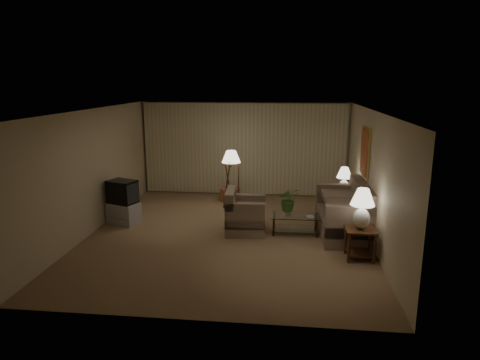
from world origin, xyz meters
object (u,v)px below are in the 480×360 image
object	(u,v)px
crt_tv	(122,192)
floor_lamp	(231,178)
side_table_near	(360,238)
table_lamp_near	(362,205)
coffee_table	(295,221)
side_table_far	(343,201)
table_lamp_far	(344,178)
tv_cabinet	(124,213)
ottoman	(230,194)
sofa	(343,214)
vase	(288,212)
armchair	(246,215)

from	to	relation	value
crt_tv	floor_lamp	distance (m)	2.85
side_table_near	crt_tv	distance (m)	5.43
table_lamp_near	coffee_table	size ratio (longest dim) A/B	0.72
coffee_table	side_table_near	bearing A→B (deg)	-46.35
side_table_near	side_table_far	world-z (taller)	same
side_table_near	floor_lamp	size ratio (longest dim) A/B	0.39
table_lamp_far	tv_cabinet	bearing A→B (deg)	-168.15
table_lamp_near	crt_tv	distance (m)	5.42
side_table_near	coffee_table	distance (m)	1.73
coffee_table	floor_lamp	xyz separation A→B (m)	(-1.65, 1.86, 0.52)
floor_lamp	ottoman	bearing A→B (deg)	100.44
sofa	coffee_table	xyz separation A→B (m)	(-1.04, -0.10, -0.17)
crt_tv	vase	world-z (taller)	crt_tv
table_lamp_near	tv_cabinet	world-z (taller)	table_lamp_near
sofa	tv_cabinet	bearing A→B (deg)	-93.72
side_table_near	coffee_table	bearing A→B (deg)	133.65
sofa	tv_cabinet	size ratio (longest dim) A/B	2.51
ottoman	floor_lamp	bearing A→B (deg)	-79.56
table_lamp_far	crt_tv	distance (m)	5.32
coffee_table	table_lamp_far	bearing A→B (deg)	48.55
coffee_table	tv_cabinet	xyz separation A→B (m)	(-4.01, 0.26, -0.03)
coffee_table	floor_lamp	distance (m)	2.54
ottoman	crt_tv	bearing A→B (deg)	-135.94
sofa	table_lamp_far	bearing A→B (deg)	171.23
armchair	ottoman	distance (m)	2.55
side_table_far	floor_lamp	distance (m)	2.92
sofa	side_table_far	bearing A→B (deg)	171.23
armchair	tv_cabinet	xyz separation A→B (m)	(-2.92, 0.27, -0.13)
table_lamp_far	vase	size ratio (longest dim) A/B	4.23
ottoman	side_table_far	bearing A→B (deg)	-20.19
tv_cabinet	side_table_far	bearing A→B (deg)	32.54
armchair	side_table_near	size ratio (longest dim) A/B	1.64
armchair	side_table_near	bearing A→B (deg)	-121.18
side_table_near	ottoman	bearing A→B (deg)	128.68
side_table_far	sofa	bearing A→B (deg)	-96.84
armchair	side_table_far	bearing A→B (deg)	-61.84
side_table_far	tv_cabinet	world-z (taller)	side_table_far
side_table_near	table_lamp_far	size ratio (longest dim) A/B	0.93
sofa	side_table_near	size ratio (longest dim) A/B	3.47
coffee_table	vase	distance (m)	0.26
table_lamp_far	coffee_table	size ratio (longest dim) A/B	0.60
table_lamp_near	floor_lamp	world-z (taller)	floor_lamp
vase	sofa	bearing A→B (deg)	4.79
tv_cabinet	ottoman	world-z (taller)	tv_cabinet
armchair	side_table_near	xyz separation A→B (m)	(2.28, -1.23, 0.03)
side_table_near	crt_tv	xyz separation A→B (m)	(-5.20, 1.51, 0.36)
table_lamp_far	crt_tv	size ratio (longest dim) A/B	0.87
sofa	vase	distance (m)	1.20
tv_cabinet	crt_tv	xyz separation A→B (m)	(0.00, 0.00, 0.52)
sofa	vase	world-z (taller)	sofa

